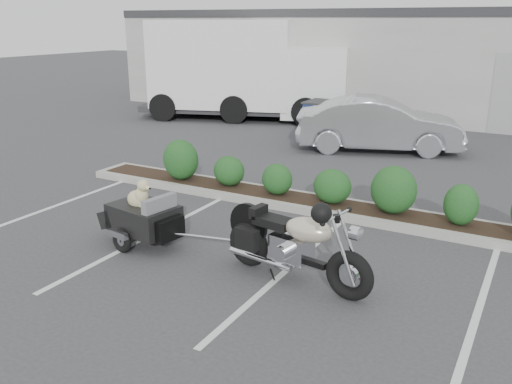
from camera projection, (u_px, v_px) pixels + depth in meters
The scene contains 8 objects.
ground at pixel (240, 241), 9.25m from camera, with size 90.00×90.00×0.00m, color #38383A.
planter_kerb at pixel (341, 209), 10.60m from camera, with size 12.00×1.00×0.15m, color #9E9E93.
building at pixel (444, 60), 22.82m from camera, with size 26.00×10.00×4.00m, color #9EA099.
motorcycle at pixel (295, 245), 7.66m from camera, with size 2.44×0.97×1.40m.
pet_trailer at pixel (143, 216), 8.98m from camera, with size 1.97×1.12×1.16m.
sedan at pixel (379, 125), 15.40m from camera, with size 1.61×4.61×1.52m, color silver.
dumpster at pixel (333, 120), 17.22m from camera, with size 1.74×1.20×1.14m.
delivery_truck at pixel (246, 72), 20.35m from camera, with size 8.27×4.79×3.61m.
Camera 1 is at (4.38, -7.35, 3.60)m, focal length 38.00 mm.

